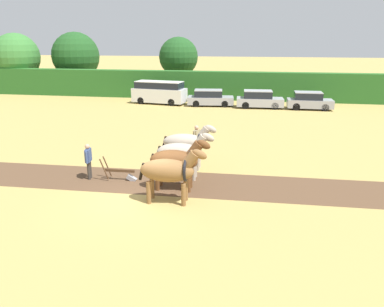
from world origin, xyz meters
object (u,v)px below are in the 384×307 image
draft_horse_trail_left (182,152)px  plow (122,173)px  farmer_beside_team (197,138)px  parked_car_left (210,98)px  parked_car_center (309,101)px  draft_horse_lead_left (170,171)px  parked_car_center_left (259,100)px  draft_horse_lead_right (176,160)px  farmer_at_plow (88,159)px  parked_van (159,92)px  tree_left (76,56)px  tree_far_left (16,57)px  tree_center_left (179,57)px  draft_horse_trail_right (187,142)px

draft_horse_trail_left → plow: size_ratio=1.69×
plow → farmer_beside_team: (2.76, 4.05, 0.70)m
farmer_beside_team → parked_car_left: bearing=110.5°
parked_car_left → parked_car_center: 9.07m
draft_horse_lead_left → parked_car_left: draft_horse_lead_left is taller
draft_horse_trail_left → farmer_beside_team: draft_horse_trail_left is taller
parked_car_center → draft_horse_lead_left: bearing=-110.0°
parked_car_center_left → draft_horse_lead_left: bearing=-101.5°
draft_horse_lead_left → parked_car_center_left: size_ratio=0.64×
draft_horse_lead_right → plow: 2.89m
farmer_beside_team → plow: bearing=-108.6°
plow → farmer_at_plow: bearing=-178.7°
farmer_at_plow → parked_car_center_left: farmer_at_plow is taller
parked_van → parked_car_center: size_ratio=1.36×
farmer_beside_team → parked_car_left: 16.08m
farmer_at_plow → draft_horse_lead_left: bearing=-33.8°
tree_left → parked_car_center_left: tree_left is taller
plow → parked_car_center_left: (6.03, 19.77, 0.44)m
draft_horse_trail_left → farmer_beside_team: (0.12, 3.31, -0.22)m
plow → parked_car_center_left: 20.67m
tree_far_left → tree_center_left: size_ratio=1.07×
draft_horse_lead_left → parked_car_center: (7.79, 21.71, -0.56)m
parked_car_center_left → tree_far_left: bearing=164.7°
tree_center_left → parked_car_left: (4.79, -8.44, -3.34)m
parked_van → farmer_at_plow: bearing=-75.5°
draft_horse_lead_left → parked_car_center_left: bearing=79.8°
plow → draft_horse_trail_right: bearing=37.2°
tree_left → draft_horse_trail_left: bearing=-55.9°
draft_horse_lead_left → plow: (-2.69, 1.94, -0.99)m
parked_van → tree_center_left: bearing=97.0°
draft_horse_lead_right → draft_horse_trail_right: 2.68m
farmer_beside_team → parked_car_center_left: (3.27, 15.72, -0.26)m
draft_horse_trail_left → tree_left: bearing=122.6°
tree_left → tree_center_left: (12.56, 0.36, -0.02)m
draft_horse_trail_left → parked_van: draft_horse_trail_left is taller
draft_horse_lead_right → farmer_at_plow: size_ratio=1.65×
parked_car_left → parked_car_center_left: parked_car_center_left is taller
tree_far_left → draft_horse_trail_left: size_ratio=2.44×
farmer_beside_team → parked_van: size_ratio=0.32×
parked_car_center → parked_car_left: bearing=177.8°
draft_horse_lead_right → parked_car_center_left: bearing=79.2°
farmer_at_plow → tree_left: bearing=107.0°
parked_car_left → farmer_at_plow: bearing=-104.6°
draft_horse_lead_right → plow: size_ratio=1.65×
tree_far_left → draft_horse_trail_right: 34.81m
tree_far_left → tree_left: size_ratio=0.98×
tree_left → farmer_at_plow: bearing=-63.0°
tree_center_left → parked_van: bearing=-91.6°
tree_center_left → parked_car_center_left: bearing=-42.9°
tree_far_left → draft_horse_trail_right: size_ratio=2.45×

